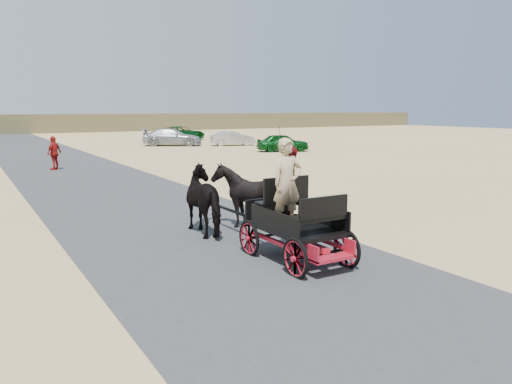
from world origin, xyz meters
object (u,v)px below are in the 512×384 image
horse_left (208,200)px  pedestrian (54,153)px  carriage (296,243)px  car_b (233,138)px  car_d (181,133)px  car_c (172,137)px  horse_right (247,196)px  car_a (283,143)px

horse_left → pedestrian: (-1.09, 15.92, 0.02)m
carriage → car_b: size_ratio=0.64×
horse_left → pedestrian: pedestrian is taller
car_d → pedestrian: bearing=137.3°
horse_left → pedestrian: 15.96m
pedestrian → car_b: 19.05m
horse_left → car_c: horse_left is taller
car_d → horse_right: bearing=154.6°
car_d → car_a: bearing=178.1°
car_b → horse_right: bearing=169.1°
car_a → car_c: size_ratio=0.77×
carriage → car_a: car_a is taller
horse_left → horse_right: size_ratio=1.18×
car_a → car_d: (-1.09, 16.66, 0.04)m
carriage → car_a: bearing=56.8°
car_a → car_b: (-0.34, 7.11, -0.03)m
car_c → car_d: size_ratio=1.01×
horse_right → car_d: (12.96, 35.96, -0.17)m
carriage → car_d: 41.24m
pedestrian → car_d: 25.13m
horse_right → carriage: bearing=79.6°
car_a → car_b: bearing=21.9°
horse_right → car_b: (13.71, 26.41, -0.23)m
carriage → car_b: car_b is taller
carriage → horse_left: size_ratio=1.20×
car_a → car_c: 10.72m
pedestrian → car_c: (11.41, 12.95, -0.15)m
horse_left → car_a: (15.15, 19.30, -0.20)m
pedestrian → car_c: bearing=-176.2°
horse_right → car_a: 23.87m
car_b → car_d: car_d is taller
carriage → car_a: size_ratio=0.63×
horse_right → pedestrian: bearing=-82.2°
carriage → car_d: (13.51, 38.96, 0.32)m
horse_left → car_d: bearing=-111.4°
carriage → car_a: (14.60, 22.30, 0.28)m
horse_right → car_c: (9.23, 28.87, -0.13)m
car_b → car_c: bearing=77.8°
horse_right → car_a: bearing=-126.1°
car_c → carriage: bearing=-166.7°
horse_right → pedestrian: size_ratio=0.98×
horse_left → car_d: 38.61m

